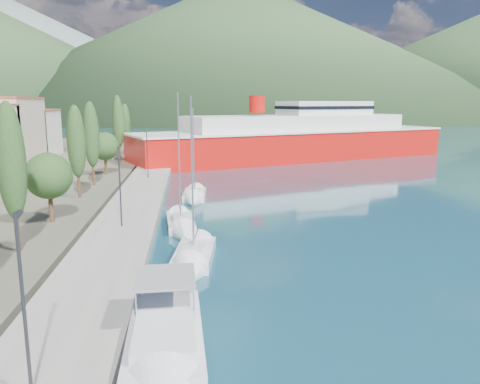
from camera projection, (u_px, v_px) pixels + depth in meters
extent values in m
plane|color=#164355|center=(202.00, 137.00, 139.40)|extent=(1400.00, 1400.00, 0.00)
cube|color=gray|center=(137.00, 202.00, 46.59)|extent=(5.00, 88.00, 0.80)
cone|color=slate|center=(245.00, 46.00, 677.67)|extent=(760.00, 760.00, 180.00)
cone|color=#314E2B|center=(238.00, 47.00, 406.18)|extent=(480.00, 480.00, 115.00)
cube|color=beige|center=(3.00, 132.00, 71.48)|extent=(9.00, 13.00, 10.00)
cube|color=#9E5138|center=(0.00, 98.00, 70.51)|extent=(9.20, 13.20, 0.30)
cube|color=silver|center=(28.00, 134.00, 82.41)|extent=(9.00, 10.00, 8.00)
cube|color=#9E5138|center=(26.00, 110.00, 81.63)|extent=(9.20, 10.20, 0.30)
cylinder|color=#47301E|center=(18.00, 235.00, 30.01)|extent=(0.30, 0.30, 2.10)
ellipsoid|color=#29481F|center=(11.00, 161.00, 29.11)|extent=(1.80, 1.80, 7.46)
cylinder|color=#47301E|center=(51.00, 208.00, 37.30)|extent=(0.36, 0.36, 2.29)
sphere|color=#29481F|center=(49.00, 176.00, 36.80)|extent=(3.67, 3.67, 3.67)
cylinder|color=#47301E|center=(79.00, 188.00, 46.91)|extent=(0.30, 0.30, 2.03)
ellipsoid|color=#29481F|center=(76.00, 142.00, 46.04)|extent=(1.80, 1.80, 7.21)
cylinder|color=#47301E|center=(94.00, 176.00, 54.02)|extent=(0.30, 0.30, 2.11)
ellipsoid|color=#29481F|center=(91.00, 135.00, 53.11)|extent=(1.80, 1.80, 7.49)
cylinder|color=#47301E|center=(106.00, 166.00, 61.93)|extent=(0.36, 0.36, 2.30)
sphere|color=#29481F|center=(105.00, 146.00, 61.43)|extent=(3.69, 3.69, 3.69)
cylinder|color=#47301E|center=(120.00, 155.00, 74.45)|extent=(0.30, 0.30, 2.33)
ellipsoid|color=#29481F|center=(118.00, 122.00, 73.45)|extent=(1.80, 1.80, 8.27)
cylinder|color=#47301E|center=(127.00, 151.00, 82.65)|extent=(0.30, 0.30, 2.03)
ellipsoid|color=#29481F|center=(125.00, 125.00, 81.78)|extent=(1.80, 1.80, 7.21)
cylinder|color=#2D2D33|center=(24.00, 308.00, 14.65)|extent=(0.12, 0.12, 6.00)
cube|color=#2D2D33|center=(18.00, 213.00, 14.33)|extent=(0.15, 0.50, 0.12)
cylinder|color=#2D2D33|center=(120.00, 188.00, 35.26)|extent=(0.12, 0.12, 6.00)
cube|color=#2D2D33|center=(119.00, 148.00, 34.94)|extent=(0.15, 0.50, 0.12)
cylinder|color=#2D2D33|center=(147.00, 154.00, 58.57)|extent=(0.12, 0.12, 6.00)
cube|color=#2D2D33|center=(147.00, 130.00, 58.25)|extent=(0.15, 0.50, 0.12)
cube|color=black|center=(166.00, 363.00, 18.62)|extent=(2.76, 6.95, 0.77)
cube|color=silver|center=(166.00, 342.00, 18.45)|extent=(3.06, 7.31, 1.21)
cube|color=black|center=(166.00, 355.00, 18.55)|extent=(3.12, 7.40, 0.24)
cube|color=silver|center=(165.00, 335.00, 17.45)|extent=(2.39, 3.59, 0.44)
cube|color=gray|center=(165.00, 277.00, 19.97)|extent=(2.60, 3.07, 0.11)
cube|color=silver|center=(195.00, 256.00, 30.60)|extent=(3.13, 6.08, 0.93)
cube|color=silver|center=(194.00, 249.00, 30.10)|extent=(1.72, 2.50, 0.36)
cylinder|color=silver|center=(192.00, 176.00, 29.21)|extent=(0.12, 0.12, 9.83)
cone|color=silver|center=(187.00, 277.00, 26.94)|extent=(2.72, 3.01, 2.38)
cube|color=silver|center=(181.00, 223.00, 38.96)|extent=(2.60, 6.10, 0.84)
cube|color=silver|center=(181.00, 218.00, 38.47)|extent=(1.47, 2.47, 0.33)
cylinder|color=silver|center=(179.00, 158.00, 37.53)|extent=(0.12, 0.12, 10.27)
cone|color=silver|center=(184.00, 236.00, 35.28)|extent=(2.35, 2.93, 2.15)
cube|color=silver|center=(195.00, 196.00, 50.39)|extent=(2.69, 5.38, 0.89)
cube|color=silver|center=(194.00, 191.00, 49.94)|extent=(1.53, 2.19, 0.35)
cylinder|color=silver|center=(194.00, 151.00, 49.12)|extent=(0.12, 0.12, 8.94)
cone|color=silver|center=(192.00, 202.00, 47.11)|extent=(2.47, 2.60, 2.28)
cube|color=red|center=(296.00, 147.00, 84.74)|extent=(59.95, 33.16, 5.75)
cube|color=silver|center=(296.00, 131.00, 84.19)|extent=(60.47, 33.65, 0.31)
cube|color=silver|center=(297.00, 124.00, 83.96)|extent=(41.99, 24.48, 3.08)
cube|color=silver|center=(325.00, 108.00, 86.24)|extent=(18.31, 13.18, 2.46)
cylinder|color=red|center=(257.00, 104.00, 79.58)|extent=(2.67, 2.67, 2.87)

